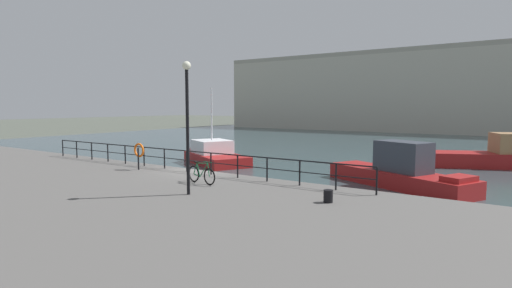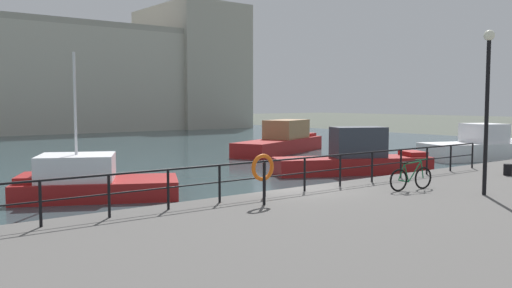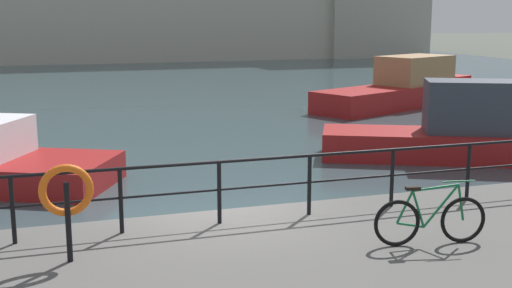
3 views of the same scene
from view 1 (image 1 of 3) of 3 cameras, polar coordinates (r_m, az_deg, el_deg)
The scene contains 12 objects.
ground_plane at distance 21.14m, azimuth -7.79°, elevation -5.81°, with size 240.00×240.00×0.00m, color #4C5147.
water_basin at distance 47.84m, azimuth 17.17°, elevation 0.25°, with size 80.00×60.00×0.01m, color #33474C.
quay_promenade at distance 16.91m, azimuth -22.83°, elevation -7.65°, with size 56.00×13.00×0.79m, color #565451.
harbor_building at distance 70.64m, azimuth 27.50°, elevation 6.80°, with size 67.94×16.04×16.87m.
moored_cabin_cruiser at distance 31.60m, azimuth 32.57°, elevation -1.34°, with size 9.98×6.16×2.31m.
moored_blue_motorboat at distance 28.77m, azimuth -5.93°, elevation -1.50°, with size 6.45×5.10×5.41m.
moored_harbor_tender at distance 21.51m, azimuth 19.78°, elevation -3.80°, with size 8.03×5.28×2.34m.
quay_railing at distance 21.12m, azimuth -11.42°, elevation -1.67°, with size 21.02×0.07×1.08m.
parked_bicycle at distance 17.31m, azimuth -7.78°, elevation -4.32°, with size 1.76×0.34×0.98m.
mooring_bollard at distance 14.07m, azimuth 10.23°, elevation -7.31°, with size 0.32×0.32×0.44m, color black.
life_ring_stand at distance 21.67m, azimuth -16.32°, elevation -0.97°, with size 0.75×0.16×1.40m.
quay_lamp_post at distance 14.98m, azimuth -9.76°, elevation 4.66°, with size 0.32×0.32×4.93m.
Camera 1 is at (13.90, -15.39, 4.09)m, focal length 28.11 mm.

